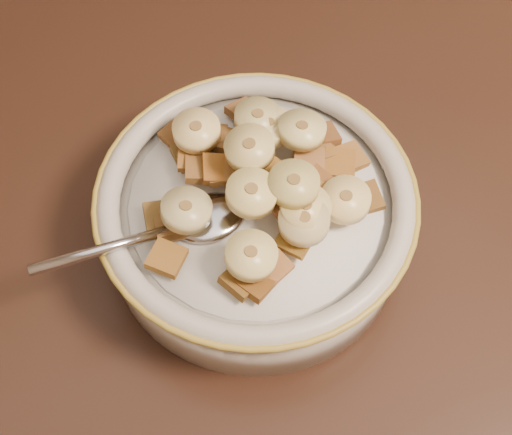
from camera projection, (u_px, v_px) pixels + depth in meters
cereal_bowl at (256, 222)px, 0.48m from camera, size 0.20×0.20×0.05m
milk at (256, 204)px, 0.46m from camera, size 0.16×0.16×0.00m
spoon at (210, 218)px, 0.45m from camera, size 0.05×0.04×0.01m
cereal_square_0 at (286, 203)px, 0.43m from camera, size 0.02×0.02×0.01m
cereal_square_1 at (218, 169)px, 0.45m from camera, size 0.03×0.03×0.01m
cereal_square_2 at (201, 169)px, 0.45m from camera, size 0.03×0.03×0.01m
cereal_square_3 at (250, 195)px, 0.43m from camera, size 0.02×0.02×0.01m
cereal_square_4 at (210, 137)px, 0.47m from camera, size 0.03×0.03×0.01m
cereal_square_5 at (349, 158)px, 0.47m from camera, size 0.02×0.02×0.01m
cereal_square_6 at (161, 217)px, 0.44m from camera, size 0.03×0.03×0.01m
cereal_square_7 at (295, 239)px, 0.43m from camera, size 0.03×0.03×0.01m
cereal_square_8 at (241, 280)px, 0.42m from camera, size 0.03×0.02×0.01m
cereal_square_9 at (322, 135)px, 0.47m from camera, size 0.03×0.03×0.01m
cereal_square_10 at (365, 198)px, 0.45m from camera, size 0.03×0.03×0.01m
cereal_square_11 at (253, 150)px, 0.46m from camera, size 0.03×0.03×0.01m
cereal_square_12 at (271, 266)px, 0.42m from camera, size 0.02×0.02×0.01m
cereal_square_13 at (312, 195)px, 0.44m from camera, size 0.03×0.03×0.01m
cereal_square_14 at (193, 157)px, 0.46m from camera, size 0.03×0.03×0.01m
cereal_square_15 at (255, 282)px, 0.42m from camera, size 0.03×0.03×0.01m
cereal_square_16 at (167, 258)px, 0.43m from camera, size 0.03×0.03×0.01m
cereal_square_17 at (271, 125)px, 0.48m from camera, size 0.03×0.03×0.01m
cereal_square_18 at (179, 135)px, 0.47m from camera, size 0.02×0.02×0.01m
cereal_square_19 at (316, 146)px, 0.47m from camera, size 0.02×0.02×0.01m
cereal_square_20 at (309, 162)px, 0.46m from camera, size 0.03×0.03×0.01m
cereal_square_21 at (261, 165)px, 0.45m from camera, size 0.02×0.02×0.01m
cereal_square_22 at (230, 142)px, 0.46m from camera, size 0.03×0.03×0.01m
cereal_square_23 at (317, 150)px, 0.47m from camera, size 0.02×0.02×0.01m
cereal_square_24 at (311, 180)px, 0.45m from camera, size 0.02×0.02×0.01m
cereal_square_25 at (339, 164)px, 0.46m from camera, size 0.03×0.03×0.01m
cereal_square_26 at (299, 213)px, 0.44m from camera, size 0.03×0.03×0.01m
cereal_square_27 at (223, 170)px, 0.45m from camera, size 0.03×0.03×0.01m
cereal_square_28 at (245, 111)px, 0.49m from camera, size 0.02×0.02×0.01m
cereal_square_29 at (171, 226)px, 0.44m from camera, size 0.03×0.03×0.01m
cereal_square_30 at (190, 155)px, 0.47m from camera, size 0.02×0.02×0.01m
banana_slice_0 at (269, 127)px, 0.46m from camera, size 0.04×0.04×0.01m
banana_slice_1 at (252, 193)px, 0.42m from camera, size 0.04×0.04×0.01m
banana_slice_2 at (302, 130)px, 0.45m from camera, size 0.03×0.03×0.02m
banana_slice_3 at (304, 221)px, 0.42m from camera, size 0.04×0.04×0.01m
banana_slice_4 at (258, 118)px, 0.46m from camera, size 0.04×0.04×0.01m
banana_slice_5 at (197, 131)px, 0.46m from camera, size 0.04×0.04×0.01m
banana_slice_6 at (346, 200)px, 0.44m from camera, size 0.03×0.03×0.01m
banana_slice_7 at (186, 210)px, 0.43m from camera, size 0.04×0.04×0.02m
banana_slice_8 at (249, 148)px, 0.43m from camera, size 0.04×0.04×0.01m
banana_slice_9 at (305, 208)px, 0.43m from camera, size 0.03×0.04×0.01m
banana_slice_10 at (251, 255)px, 0.41m from camera, size 0.03×0.03×0.01m
banana_slice_11 at (294, 184)px, 0.42m from camera, size 0.03×0.03×0.01m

